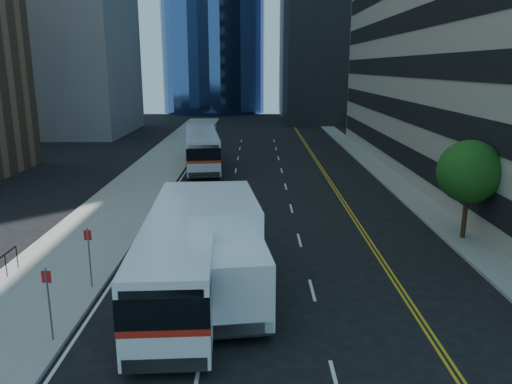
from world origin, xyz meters
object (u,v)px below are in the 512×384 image
at_px(bus_front, 182,251).
at_px(bus_rear, 202,148).
at_px(street_tree, 469,172).
at_px(box_truck, 224,247).

height_order(bus_front, bus_rear, bus_rear).
distance_m(street_tree, box_truck, 13.68).
distance_m(street_tree, bus_front, 15.11).
bearing_deg(box_truck, bus_rear, 90.31).
height_order(street_tree, bus_rear, street_tree).
bearing_deg(bus_rear, bus_front, -93.30).
bearing_deg(bus_front, street_tree, 20.71).
xyz_separation_m(street_tree, bus_front, (-13.70, -6.06, -1.93)).
relative_size(bus_front, box_truck, 1.52).
bearing_deg(bus_front, box_truck, -11.38).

